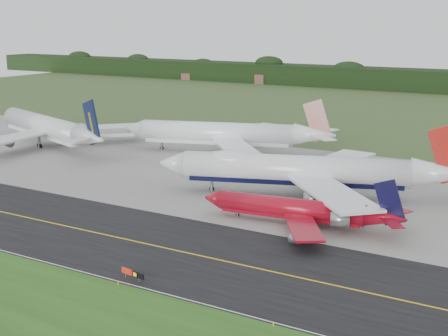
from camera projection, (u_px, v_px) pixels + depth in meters
ground at (183, 242)px, 113.18m from camera, size 600.00×600.00×0.00m
grass_verge at (38, 320)px, 83.80m from camera, size 400.00×30.00×0.01m
taxiway at (171, 249)px, 109.82m from camera, size 400.00×32.00×0.02m
apron at (297, 181)px, 155.98m from camera, size 400.00×78.00×0.01m
taxiway_centreline at (171, 249)px, 109.82m from camera, size 400.00×0.40×0.00m
taxiway_edge_line at (113, 280)px, 96.81m from camera, size 400.00×0.25×0.00m
jet_ba_747 at (306, 170)px, 141.51m from camera, size 68.99×55.61×17.86m
jet_red_737 at (301, 210)px, 122.27m from camera, size 41.04×33.23×11.08m
jet_navy_gold at (49, 128)px, 198.51m from camera, size 66.92×56.68×17.75m
jet_star_tail at (228, 134)px, 188.53m from camera, size 63.48×51.71×17.14m
taxiway_sign at (133, 273)px, 96.47m from camera, size 4.81×0.89×1.61m
edge_marker_center at (118, 283)px, 94.99m from camera, size 0.16×0.16×0.50m
edge_marker_right at (273, 325)px, 82.06m from camera, size 0.16×0.16×0.50m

